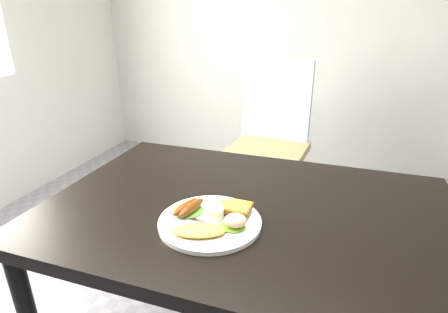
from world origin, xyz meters
name	(u,v)px	position (x,y,z in m)	size (l,w,h in m)	color
room_back_panel	(322,6)	(0.00, 2.25, 1.35)	(4.00, 0.04, 2.70)	silver
dining_table	(248,211)	(0.00, 0.00, 0.73)	(1.20, 0.80, 0.04)	black
dining_chair	(267,152)	(-0.19, 1.23, 0.45)	(0.48, 0.48, 0.06)	tan
person	(376,143)	(0.38, 0.57, 0.80)	(0.57, 0.38, 1.59)	navy
plate	(210,222)	(-0.07, -0.13, 0.76)	(0.28, 0.28, 0.01)	white
lettuce_left	(188,210)	(-0.15, -0.11, 0.77)	(0.09, 0.08, 0.01)	#3F9726
lettuce_right	(233,226)	(0.00, -0.14, 0.77)	(0.07, 0.06, 0.01)	#4BA41C
omelette	(198,230)	(-0.08, -0.20, 0.77)	(0.14, 0.07, 0.02)	gold
sausage_a	(186,207)	(-0.15, -0.12, 0.78)	(0.03, 0.11, 0.03)	brown
sausage_b	(191,208)	(-0.13, -0.12, 0.78)	(0.03, 0.11, 0.03)	#652F11
ramekin	(215,212)	(-0.06, -0.12, 0.78)	(0.05, 0.05, 0.03)	white
toast_a	(232,208)	(-0.03, -0.06, 0.77)	(0.07, 0.07, 0.01)	brown
toast_b	(239,208)	(-0.01, -0.07, 0.78)	(0.07, 0.07, 0.01)	brown
potato_salad	(235,220)	(0.00, -0.15, 0.79)	(0.06, 0.05, 0.03)	beige
fork	(193,219)	(-0.12, -0.14, 0.76)	(0.15, 0.01, 0.00)	#ADAFB7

